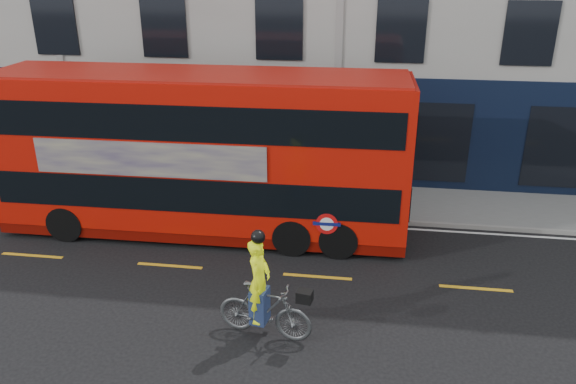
# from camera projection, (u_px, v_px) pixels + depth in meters

# --- Properties ---
(ground) EXTENTS (120.00, 120.00, 0.00)m
(ground) POSITION_uv_depth(u_px,v_px,m) (311.00, 310.00, 13.25)
(ground) COLOR black
(ground) RESTS_ON ground
(pavement) EXTENTS (60.00, 3.00, 0.12)m
(pavement) POSITION_uv_depth(u_px,v_px,m) (331.00, 200.00, 19.17)
(pavement) COLOR gray
(pavement) RESTS_ON ground
(kerb) EXTENTS (60.00, 0.12, 0.13)m
(kerb) POSITION_uv_depth(u_px,v_px,m) (328.00, 218.00, 17.80)
(kerb) COLOR gray
(kerb) RESTS_ON ground
(road_edge_line) EXTENTS (58.00, 0.10, 0.01)m
(road_edge_line) POSITION_uv_depth(u_px,v_px,m) (327.00, 224.00, 17.54)
(road_edge_line) COLOR silver
(road_edge_line) RESTS_ON ground
(lane_dashes) EXTENTS (58.00, 0.12, 0.01)m
(lane_dashes) POSITION_uv_depth(u_px,v_px,m) (317.00, 277.00, 14.62)
(lane_dashes) COLOR gold
(lane_dashes) RESTS_ON ground
(bus) EXTENTS (11.91, 2.86, 4.79)m
(bus) POSITION_uv_depth(u_px,v_px,m) (203.00, 153.00, 16.25)
(bus) COLOR red
(bus) RESTS_ON ground
(cyclist) EXTENTS (2.20, 0.96, 2.55)m
(cyclist) POSITION_uv_depth(u_px,v_px,m) (263.00, 302.00, 12.04)
(cyclist) COLOR #4D5153
(cyclist) RESTS_ON ground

